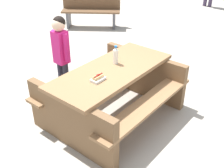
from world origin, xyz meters
name	(u,v)px	position (x,y,z in m)	size (l,w,h in m)	color
ground_plane	(112,115)	(0.00, 0.00, 0.00)	(30.00, 30.00, 0.00)	#ADA599
picnic_table	(112,89)	(0.00, 0.00, 0.44)	(2.15, 1.90, 0.75)	olive
soda_bottle	(116,55)	(-0.13, -0.12, 0.87)	(0.07, 0.07, 0.25)	silver
hotdog_tray	(98,78)	(0.30, 0.16, 0.78)	(0.21, 0.16, 0.08)	white
child_in_coat	(61,48)	(0.34, -0.87, 0.82)	(0.23, 0.31, 1.28)	#262633
park_bench_near	(91,10)	(-1.66, -3.65, 0.45)	(1.46, 1.19, 0.85)	brown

